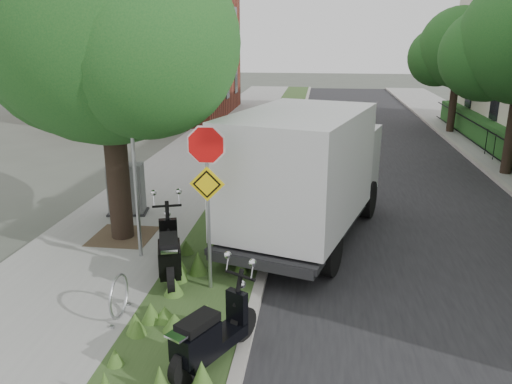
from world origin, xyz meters
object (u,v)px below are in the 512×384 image
utility_cabinet (126,190)px  box_truck (307,169)px  scooter_near (170,258)px  sign_assembly (207,175)px  scooter_far (206,341)px

utility_cabinet → box_truck: bearing=-10.9°
scooter_near → utility_cabinet: (-2.26, 3.62, 0.18)m
sign_assembly → utility_cabinet: bearing=128.9°
scooter_near → scooter_far: bearing=-63.0°
sign_assembly → scooter_near: 1.94m
sign_assembly → scooter_far: (0.46, -2.33, -1.78)m
sign_assembly → box_truck: bearing=59.8°
scooter_far → box_truck: bearing=76.8°
scooter_near → scooter_far: (1.30, -2.54, -0.04)m
scooter_far → box_truck: size_ratio=0.27×
sign_assembly → scooter_near: bearing=166.1°
scooter_near → box_truck: 3.87m
scooter_near → scooter_far: size_ratio=1.16×
box_truck → utility_cabinet: (-4.78, 0.92, -0.98)m
scooter_near → utility_cabinet: size_ratio=1.45×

